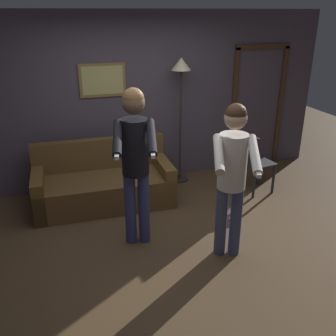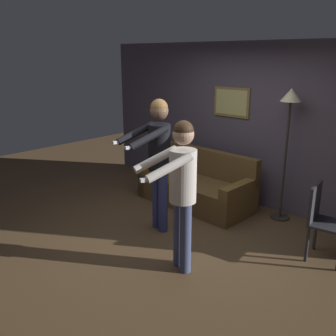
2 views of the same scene
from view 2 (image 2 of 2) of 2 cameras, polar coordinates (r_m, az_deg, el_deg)
ground_plane at (r=5.12m, az=0.60°, el=-10.94°), size 12.00×12.00×0.00m
back_wall_assembly at (r=6.18m, az=13.12°, el=6.30°), size 6.40×0.10×2.60m
couch at (r=6.23m, az=4.40°, el=-2.99°), size 1.92×0.90×0.87m
torchiere_lamp at (r=5.58m, az=18.00°, el=7.65°), size 0.30×0.30×1.95m
person_standing_left at (r=5.03m, az=-1.52°, el=2.49°), size 0.54×0.78×1.85m
person_standing_right at (r=4.08m, az=2.03°, el=-2.21°), size 0.59×0.74×1.74m
dining_chair_distant at (r=4.86m, az=22.44°, el=-7.03°), size 0.47×0.47×0.93m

